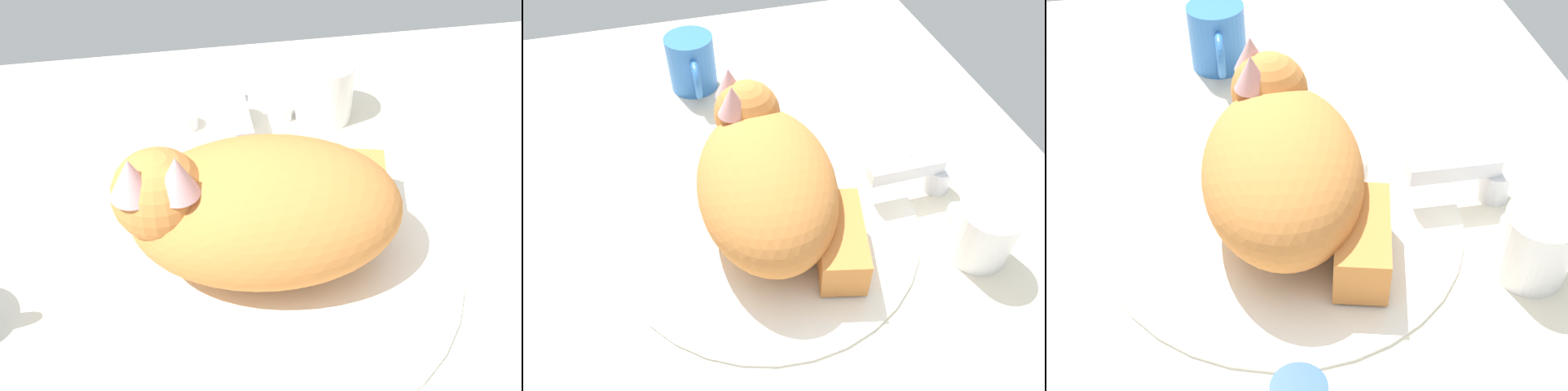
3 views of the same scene
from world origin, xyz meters
TOP-DOWN VIEW (x-y plane):
  - ground_plane at (0.00, 0.00)cm, footprint 110.00×82.50cm
  - sink_basin at (0.00, 0.00)cm, footprint 37.44×37.44cm
  - faucet at (0.00, 21.23)cm, footprint 14.42×11.68cm
  - cat at (-0.83, 0.39)cm, footprint 27.32×19.46cm
  - rinse_cup at (11.00, 22.51)cm, footprint 6.91×6.91cm

SIDE VIEW (x-z plane):
  - ground_plane at x=0.00cm, z-range -3.00..0.00cm
  - sink_basin at x=0.00cm, z-range 0.00..0.74cm
  - faucet at x=0.00cm, z-range -0.26..5.36cm
  - rinse_cup at x=11.00cm, z-range 0.00..7.53cm
  - cat at x=-0.83cm, z-range -0.33..14.42cm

